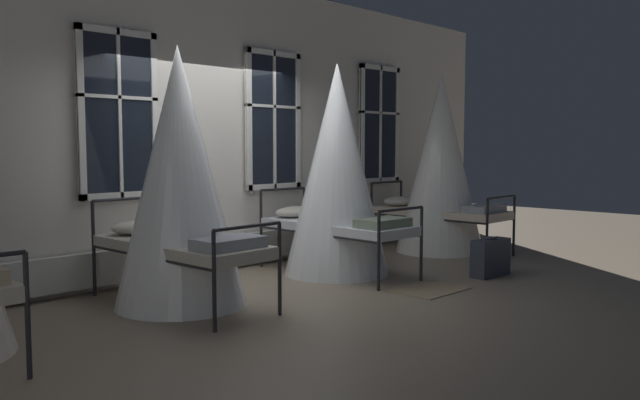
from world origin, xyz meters
TOP-DOWN VIEW (x-y plane):
  - ground at (0.00, 0.00)m, footprint 21.54×21.54m
  - back_wall_with_windows at (0.00, 1.17)m, footprint 11.77×0.10m
  - window_bank at (-0.00, 1.05)m, footprint 7.57×0.10m
  - cot_second at (-1.11, -0.04)m, footprint 1.27×2.01m
  - cot_third at (1.10, -0.07)m, footprint 1.27×2.01m
  - cot_fourth at (3.37, -0.03)m, footprint 1.27×2.00m
  - rug_third at (1.11, -1.41)m, footprint 0.81×0.57m
  - suitcase_dark at (2.24, -1.49)m, footprint 0.57×0.24m

SIDE VIEW (x-z plane):
  - ground at x=0.00m, z-range 0.00..0.00m
  - rug_third at x=1.11m, z-range 0.00..0.01m
  - suitcase_dark at x=2.24m, z-range -0.01..0.46m
  - window_bank at x=0.00m, z-range -0.35..2.35m
  - cot_second at x=-1.11m, z-range -0.04..2.45m
  - cot_third at x=1.10m, z-range -0.04..2.50m
  - cot_fourth at x=3.37m, z-range -0.04..2.55m
  - back_wall_with_windows at x=0.00m, z-range 0.00..3.60m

